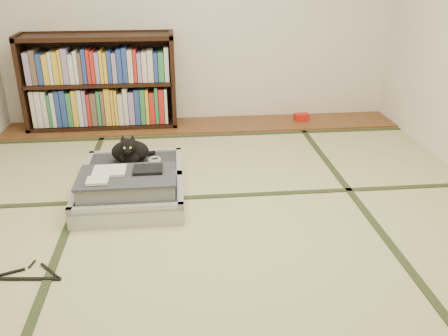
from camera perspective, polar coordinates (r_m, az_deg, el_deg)
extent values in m
plane|color=#CAC986|center=(3.13, -0.25, -6.83)|extent=(4.50, 4.50, 0.00)
cube|color=brown|center=(4.94, -2.55, 5.17)|extent=(4.00, 0.50, 0.02)
cube|color=red|center=(5.12, 9.32, 6.08)|extent=(0.16, 0.11, 0.07)
plane|color=silver|center=(4.95, -3.01, 19.28)|extent=(4.00, 0.00, 4.00)
plane|color=silver|center=(0.64, 20.77, -16.79)|extent=(4.00, 0.00, 4.00)
cube|color=#2D381E|center=(3.20, -18.52, -7.36)|extent=(0.05, 4.50, 0.01)
cube|color=#2D381E|center=(3.36, 17.05, -5.58)|extent=(0.05, 4.50, 0.01)
cube|color=#2D381E|center=(3.47, -0.91, -3.41)|extent=(4.00, 0.05, 0.01)
cube|color=#2D381E|center=(4.66, -2.32, 3.92)|extent=(4.00, 0.05, 0.01)
cube|color=black|center=(5.09, -22.81, 9.28)|extent=(0.04, 0.34, 0.96)
cube|color=black|center=(4.88, -6.13, 10.42)|extent=(0.04, 0.34, 0.96)
cube|color=black|center=(5.05, -14.15, 5.11)|extent=(1.49, 0.34, 0.04)
cube|color=black|center=(4.85, -15.22, 14.98)|extent=(1.49, 0.34, 0.04)
cube|color=black|center=(4.93, -14.66, 9.92)|extent=(1.42, 0.34, 0.03)
cube|color=black|center=(5.09, -14.43, 10.38)|extent=(1.49, 0.02, 0.96)
cube|color=gray|center=(4.97, -14.43, 7.43)|extent=(1.34, 0.24, 0.40)
cube|color=gray|center=(4.87, -14.93, 12.02)|extent=(1.34, 0.24, 0.36)
cube|color=silver|center=(3.33, -11.33, -4.03)|extent=(0.74, 0.50, 0.13)
cube|color=#2C2D33|center=(3.32, -11.37, -3.51)|extent=(0.66, 0.42, 0.10)
cube|color=silver|center=(3.10, -11.76, -4.87)|extent=(0.74, 0.04, 0.05)
cube|color=silver|center=(3.50, -11.13, -1.28)|extent=(0.74, 0.04, 0.05)
cube|color=silver|center=(3.35, -17.42, -3.17)|extent=(0.04, 0.50, 0.05)
cube|color=silver|center=(3.28, -5.29, -2.72)|extent=(0.04, 0.50, 0.05)
cube|color=silver|center=(3.77, -10.74, -0.51)|extent=(0.74, 0.50, 0.13)
cube|color=#2C2D33|center=(3.76, -10.78, -0.04)|extent=(0.66, 0.42, 0.10)
cube|color=silver|center=(3.54, -11.08, -1.01)|extent=(0.74, 0.04, 0.05)
cube|color=silver|center=(3.96, -10.59, 1.77)|extent=(0.74, 0.04, 0.05)
cube|color=silver|center=(3.80, -16.11, 0.23)|extent=(0.04, 0.50, 0.05)
cube|color=silver|center=(3.73, -5.43, 0.68)|extent=(0.04, 0.50, 0.05)
cylinder|color=black|center=(3.52, -11.11, -1.07)|extent=(0.67, 0.02, 0.02)
cube|color=gray|center=(3.28, -11.50, -2.11)|extent=(0.63, 0.39, 0.13)
cube|color=#37373E|center=(3.24, -11.61, -0.93)|extent=(0.65, 0.41, 0.01)
cube|color=silver|center=(3.30, -13.62, -0.34)|extent=(0.22, 0.18, 0.02)
cube|color=black|center=(3.27, -9.14, -0.15)|extent=(0.20, 0.16, 0.02)
cube|color=silver|center=(3.17, -14.99, -1.49)|extent=(0.14, 0.12, 0.02)
cube|color=white|center=(3.15, -15.64, -6.07)|extent=(0.06, 0.01, 0.04)
cube|color=white|center=(3.14, -13.47, -6.22)|extent=(0.05, 0.01, 0.03)
cube|color=orange|center=(3.10, -7.10, -5.81)|extent=(0.05, 0.01, 0.03)
cube|color=#197F33|center=(3.10, -8.41, -5.55)|extent=(0.04, 0.01, 0.03)
ellipsoid|color=black|center=(3.73, -11.21, 1.95)|extent=(0.29, 0.19, 0.18)
ellipsoid|color=black|center=(3.66, -11.29, 1.17)|extent=(0.14, 0.10, 0.10)
ellipsoid|color=black|center=(3.59, -11.47, 2.59)|extent=(0.12, 0.11, 0.12)
sphere|color=black|center=(3.56, -11.50, 2.00)|extent=(0.06, 0.06, 0.06)
cone|color=black|center=(3.60, -12.08, 3.56)|extent=(0.04, 0.05, 0.06)
cone|color=black|center=(3.59, -10.95, 3.61)|extent=(0.04, 0.05, 0.06)
sphere|color=#A5BF33|center=(3.55, -11.89, 2.37)|extent=(0.02, 0.02, 0.02)
sphere|color=#A5BF33|center=(3.54, -11.19, 2.40)|extent=(0.02, 0.02, 0.02)
cylinder|color=black|center=(3.83, -9.56, 1.62)|extent=(0.18, 0.10, 0.03)
torus|color=white|center=(3.76, -8.38, 0.97)|extent=(0.10, 0.10, 0.01)
torus|color=white|center=(3.75, -8.31, 1.11)|extent=(0.09, 0.09, 0.01)
cube|color=black|center=(2.85, -22.79, -12.19)|extent=(0.39, 0.06, 0.01)
cube|color=black|center=(2.93, -24.71, -11.47)|extent=(0.19, 0.08, 0.01)
cube|color=black|center=(2.86, -20.21, -11.55)|extent=(0.14, 0.16, 0.01)
cylinder|color=black|center=(2.96, -22.10, -10.66)|extent=(0.03, 0.07, 0.01)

